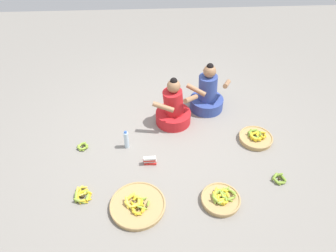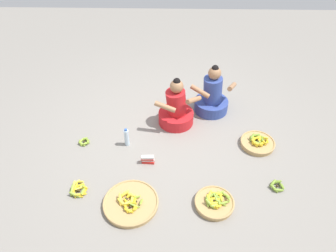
{
  "view_description": "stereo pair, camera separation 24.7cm",
  "coord_description": "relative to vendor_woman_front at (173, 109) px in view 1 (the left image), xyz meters",
  "views": [
    {
      "loc": [
        -0.17,
        -3.21,
        2.97
      ],
      "look_at": [
        0.0,
        -0.2,
        0.35
      ],
      "focal_mm": 32.56,
      "sensor_mm": 36.0,
      "label": 1
    },
    {
      "loc": [
        0.07,
        -3.21,
        2.97
      ],
      "look_at": [
        0.0,
        -0.2,
        0.35
      ],
      "focal_mm": 32.56,
      "sensor_mm": 36.0,
      "label": 2
    }
  ],
  "objects": [
    {
      "name": "loose_bananas_front_center",
      "position": [
        1.22,
        -1.19,
        -0.21
      ],
      "size": [
        0.19,
        0.2,
        0.09
      ],
      "color": "olive",
      "rests_on": "ground"
    },
    {
      "name": "loose_bananas_near_vendor",
      "position": [
        -1.16,
        -1.3,
        -0.21
      ],
      "size": [
        0.23,
        0.28,
        0.09
      ],
      "color": "gold",
      "rests_on": "ground"
    },
    {
      "name": "vendor_woman_front",
      "position": [
        0.0,
        0.0,
        0.0
      ],
      "size": [
        0.68,
        0.53,
        0.77
      ],
      "color": "red",
      "rests_on": "ground"
    },
    {
      "name": "packet_carton_stack",
      "position": [
        -0.36,
        -0.83,
        -0.18
      ],
      "size": [
        0.17,
        0.07,
        0.12
      ],
      "color": "red",
      "rests_on": "ground"
    },
    {
      "name": "vendor_woman_behind",
      "position": [
        0.55,
        0.31,
        0.01
      ],
      "size": [
        0.73,
        0.53,
        0.8
      ],
      "color": "#334793",
      "rests_on": "ground"
    },
    {
      "name": "banana_basket_mid_left",
      "position": [
        1.13,
        -0.47,
        -0.2
      ],
      "size": [
        0.47,
        0.47,
        0.14
      ],
      "color": "tan",
      "rests_on": "ground"
    },
    {
      "name": "loose_bananas_near_bicycle",
      "position": [
        -1.28,
        -0.48,
        -0.22
      ],
      "size": [
        0.18,
        0.18,
        0.07
      ],
      "color": "#8CAD38",
      "rests_on": "ground"
    },
    {
      "name": "banana_basket_back_center",
      "position": [
        0.44,
        -1.46,
        -0.2
      ],
      "size": [
        0.46,
        0.46,
        0.14
      ],
      "color": "tan",
      "rests_on": "ground"
    },
    {
      "name": "banana_basket_mid_right",
      "position": [
        -0.51,
        -1.48,
        -0.21
      ],
      "size": [
        0.63,
        0.63,
        0.14
      ],
      "color": "tan",
      "rests_on": "ground"
    },
    {
      "name": "water_bottle",
      "position": [
        -0.67,
        -0.5,
        -0.11
      ],
      "size": [
        0.07,
        0.07,
        0.28
      ],
      "color": "silver",
      "rests_on": "ground"
    },
    {
      "name": "ground_plane",
      "position": [
        -0.11,
        -0.3,
        -0.24
      ],
      "size": [
        10.0,
        10.0,
        0.0
      ],
      "primitive_type": "plane",
      "color": "gray"
    }
  ]
}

